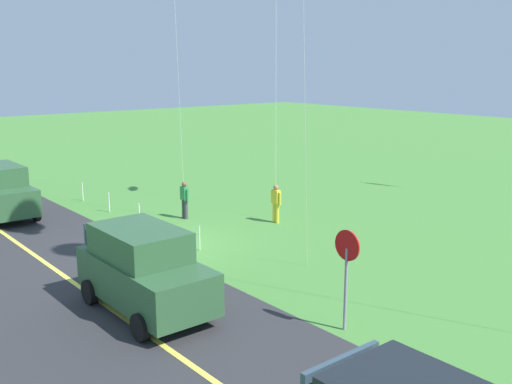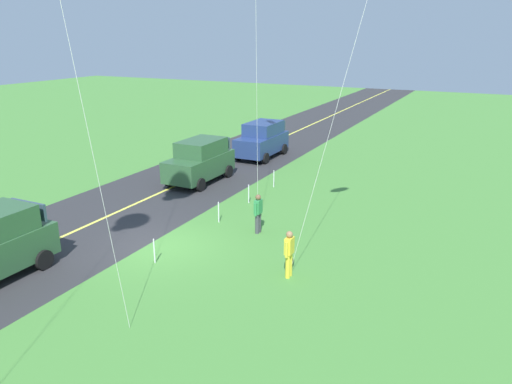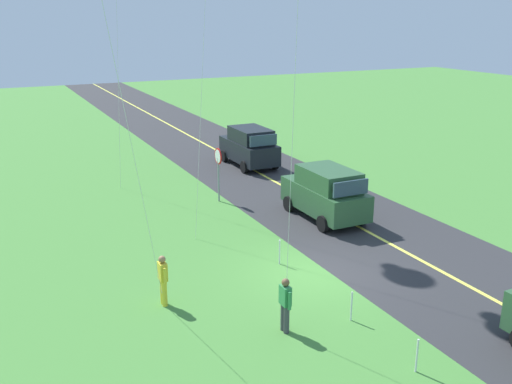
{
  "view_description": "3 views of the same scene",
  "coord_description": "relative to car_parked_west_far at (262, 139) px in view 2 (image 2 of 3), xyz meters",
  "views": [
    {
      "loc": [
        17.77,
        -10.33,
        6.4
      ],
      "look_at": [
        0.78,
        3.61,
        1.64
      ],
      "focal_mm": 41.25,
      "sensor_mm": 36.0,
      "label": 1
    },
    {
      "loc": [
        13.61,
        10.76,
        7.57
      ],
      "look_at": [
        1.04,
        4.54,
        3.09
      ],
      "focal_mm": 34.68,
      "sensor_mm": 36.0,
      "label": 2
    },
    {
      "loc": [
        -15.33,
        9.61,
        8.44
      ],
      "look_at": [
        -0.36,
        2.37,
        3.31
      ],
      "focal_mm": 40.61,
      "sensor_mm": 36.0,
      "label": 3
    }
  ],
  "objects": [
    {
      "name": "ground_plane",
      "position": [
        14.5,
        2.7,
        -1.2
      ],
      "size": [
        120.0,
        120.0,
        0.1
      ],
      "primitive_type": "cube",
      "color": "#478438"
    },
    {
      "name": "fence_post_1",
      "position": [
        8.54,
        3.4,
        -0.7
      ],
      "size": [
        0.05,
        0.05,
        0.9
      ],
      "primitive_type": "cylinder",
      "color": "silver",
      "rests_on": "ground"
    },
    {
      "name": "asphalt_road",
      "position": [
        14.5,
        -1.3,
        -1.15
      ],
      "size": [
        120.0,
        7.0,
        0.0
      ],
      "primitive_type": "cube",
      "color": "#2D2D30",
      "rests_on": "ground"
    },
    {
      "name": "person_adult_companion",
      "position": [
        11.62,
        5.4,
        -0.29
      ],
      "size": [
        0.58,
        0.22,
        1.6
      ],
      "rotation": [
        0.0,
        0.0,
        1.83
      ],
      "color": "#3F3F47",
      "rests_on": "ground"
    },
    {
      "name": "person_adult_near",
      "position": [
        14.57,
        7.96,
        -0.29
      ],
      "size": [
        0.58,
        0.22,
        1.6
      ],
      "rotation": [
        0.0,
        0.0,
        6.16
      ],
      "color": "yellow",
      "rests_on": "ground"
    },
    {
      "name": "fence_post_3",
      "position": [
        15.68,
        3.4,
        -0.7
      ],
      "size": [
        0.05,
        0.05,
        0.9
      ],
      "primitive_type": "cylinder",
      "color": "silver",
      "rests_on": "ground"
    },
    {
      "name": "car_parked_west_far",
      "position": [
        0.0,
        0.0,
        0.0
      ],
      "size": [
        4.4,
        2.12,
        2.24
      ],
      "color": "navy",
      "rests_on": "ground"
    },
    {
      "name": "fence_post_2",
      "position": [
        11.32,
        3.4,
        -0.7
      ],
      "size": [
        0.05,
        0.05,
        0.9
      ],
      "primitive_type": "cylinder",
      "color": "silver",
      "rests_on": "ground"
    },
    {
      "name": "fence_post_0",
      "position": [
        5.69,
        3.4,
        -0.7
      ],
      "size": [
        0.05,
        0.05,
        0.9
      ],
      "primitive_type": "cylinder",
      "color": "silver",
      "rests_on": "ground"
    },
    {
      "name": "car_parked_west_near",
      "position": [
        6.48,
        -0.57,
        0.0
      ],
      "size": [
        4.4,
        2.12,
        2.24
      ],
      "color": "#2D5633",
      "rests_on": "ground"
    },
    {
      "name": "road_centre_stripe",
      "position": [
        14.5,
        -1.3,
        -1.15
      ],
      "size": [
        120.0,
        0.16,
        0.0
      ],
      "primitive_type": "cube",
      "color": "#E5E04C",
      "rests_on": "asphalt_road"
    }
  ]
}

